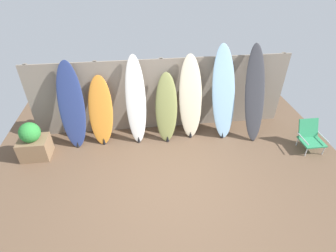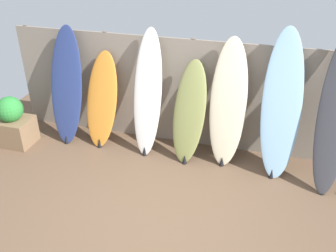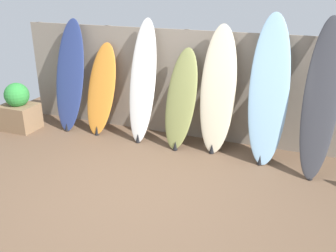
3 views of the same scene
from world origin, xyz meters
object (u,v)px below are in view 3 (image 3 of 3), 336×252
(surfboard_orange_1, at_px, (101,90))
(surfboard_olive_3, at_px, (181,100))
(surfboard_skyblue_5, at_px, (269,91))
(surfboard_navy_0, at_px, (70,76))
(surfboard_cream_4, at_px, (218,91))
(surfboard_white_2, at_px, (143,82))
(planter_box, at_px, (19,109))
(surfboard_charcoal_6, at_px, (321,99))

(surfboard_orange_1, bearing_deg, surfboard_olive_3, -2.68)
(surfboard_skyblue_5, bearing_deg, surfboard_navy_0, 179.82)
(surfboard_olive_3, xyz_separation_m, surfboard_cream_4, (0.57, 0.07, 0.19))
(surfboard_olive_3, bearing_deg, surfboard_skyblue_5, 1.01)
(surfboard_orange_1, xyz_separation_m, surfboard_white_2, (0.81, -0.02, 0.22))
(surfboard_olive_3, distance_m, surfboard_cream_4, 0.60)
(surfboard_white_2, xyz_separation_m, surfboard_olive_3, (0.68, -0.04, -0.20))
(surfboard_white_2, relative_size, planter_box, 2.32)
(surfboard_cream_4, bearing_deg, surfboard_navy_0, -179.18)
(surfboard_cream_4, relative_size, surfboard_charcoal_6, 0.92)
(surfboard_navy_0, bearing_deg, surfboard_charcoal_6, -1.59)
(surfboard_white_2, relative_size, surfboard_charcoal_6, 0.94)
(surfboard_navy_0, height_order, surfboard_orange_1, surfboard_navy_0)
(surfboard_skyblue_5, height_order, surfboard_charcoal_6, surfboard_skyblue_5)
(surfboard_white_2, height_order, surfboard_skyblue_5, surfboard_skyblue_5)
(surfboard_orange_1, height_order, surfboard_white_2, surfboard_white_2)
(surfboard_orange_1, xyz_separation_m, surfboard_cream_4, (2.06, 0.00, 0.20))
(surfboard_olive_3, distance_m, planter_box, 2.98)
(surfboard_cream_4, height_order, surfboard_charcoal_6, surfboard_charcoal_6)
(surfboard_cream_4, xyz_separation_m, planter_box, (-3.49, -0.48, -0.58))
(surfboard_navy_0, bearing_deg, surfboard_olive_3, -0.93)
(surfboard_olive_3, xyz_separation_m, surfboard_charcoal_6, (2.03, -0.08, 0.27))
(surfboard_navy_0, height_order, surfboard_cream_4, surfboard_cream_4)
(surfboard_orange_1, distance_m, surfboard_white_2, 0.84)
(surfboard_charcoal_6, bearing_deg, surfboard_navy_0, 178.41)
(planter_box, bearing_deg, surfboard_orange_1, 18.32)
(surfboard_white_2, height_order, surfboard_cream_4, surfboard_white_2)
(surfboard_orange_1, bearing_deg, surfboard_cream_4, 0.06)
(surfboard_navy_0, xyz_separation_m, surfboard_cream_4, (2.65, 0.04, 0.01))
(surfboard_white_2, distance_m, surfboard_cream_4, 1.25)
(surfboard_white_2, bearing_deg, surfboard_charcoal_6, -2.65)
(surfboard_white_2, distance_m, surfboard_olive_3, 0.71)
(surfboard_charcoal_6, bearing_deg, surfboard_orange_1, 177.56)
(surfboard_charcoal_6, height_order, planter_box, surfboard_charcoal_6)
(surfboard_skyblue_5, bearing_deg, surfboard_charcoal_6, -8.38)
(surfboard_cream_4, xyz_separation_m, surfboard_skyblue_5, (0.76, -0.05, 0.09))
(surfboard_orange_1, xyz_separation_m, surfboard_charcoal_6, (3.52, -0.15, 0.29))
(surfboard_navy_0, relative_size, surfboard_orange_1, 1.25)
(surfboard_orange_1, bearing_deg, planter_box, -161.68)
(surfboard_orange_1, relative_size, planter_box, 1.80)
(surfboard_olive_3, relative_size, surfboard_cream_4, 0.81)
(surfboard_skyblue_5, bearing_deg, surfboard_white_2, 179.38)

